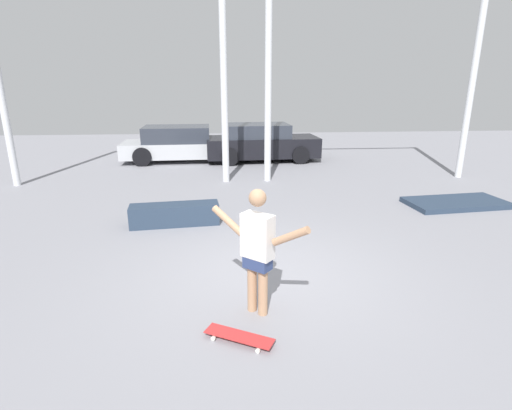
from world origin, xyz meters
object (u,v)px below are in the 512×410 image
(grind_box, at_px, (175,214))
(parked_car_black, at_px, (261,143))
(skateboarder, at_px, (258,247))
(skateboard, at_px, (239,336))
(parked_car_silver, at_px, (180,144))
(manual_pad, at_px, (456,203))

(grind_box, height_order, parked_car_black, parked_car_black)
(skateboarder, distance_m, grind_box, 3.84)
(skateboard, height_order, parked_car_silver, parked_car_silver)
(manual_pad, bearing_deg, parked_car_black, 124.53)
(skateboard, bearing_deg, parked_car_silver, 126.72)
(skateboarder, height_order, grind_box, skateboarder)
(skateboard, relative_size, manual_pad, 0.35)
(skateboard, height_order, manual_pad, manual_pad)
(skateboarder, bearing_deg, parked_car_black, 124.72)
(manual_pad, xyz_separation_m, parked_car_silver, (-7.27, 6.33, 0.57))
(skateboard, bearing_deg, manual_pad, 69.64)
(manual_pad, bearing_deg, parked_car_silver, 138.95)
(parked_car_silver, relative_size, parked_car_black, 1.04)
(parked_car_silver, distance_m, parked_car_black, 3.05)
(manual_pad, bearing_deg, skateboarder, -140.43)
(skateboard, distance_m, grind_box, 4.26)
(grind_box, bearing_deg, manual_pad, 7.18)
(parked_car_silver, xyz_separation_m, parked_car_black, (3.04, -0.18, 0.04))
(manual_pad, xyz_separation_m, parked_car_black, (-4.23, 6.15, 0.61))
(parked_car_black, bearing_deg, manual_pad, -58.95)
(parked_car_silver, bearing_deg, skateboard, -82.96)
(skateboard, height_order, grind_box, grind_box)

